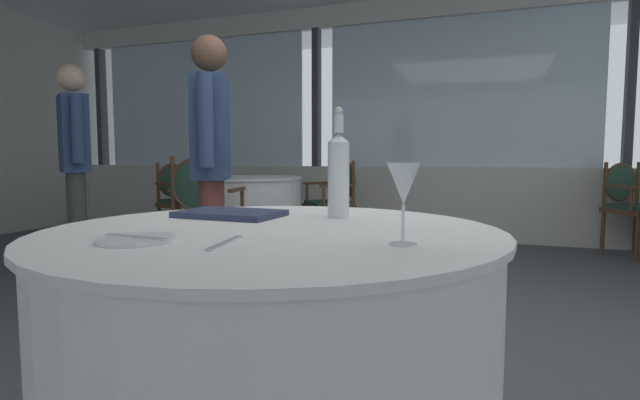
% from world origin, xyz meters
% --- Properties ---
extents(ground_plane, '(14.13, 14.13, 0.00)m').
position_xyz_m(ground_plane, '(0.00, 0.00, 0.00)').
color(ground_plane, '#4C5156').
extents(window_wall_far, '(10.87, 0.14, 2.81)m').
position_xyz_m(window_wall_far, '(-0.00, 3.53, 1.12)').
color(window_wall_far, beige).
rests_on(window_wall_far, ground_plane).
extents(foreground_table, '(1.27, 1.27, 0.77)m').
position_xyz_m(foreground_table, '(-0.15, -1.10, 0.38)').
color(foreground_table, white).
rests_on(foreground_table, ground_plane).
extents(side_plate, '(0.18, 0.18, 0.01)m').
position_xyz_m(side_plate, '(-0.36, -1.40, 0.77)').
color(side_plate, white).
rests_on(side_plate, foreground_table).
extents(butter_knife, '(0.19, 0.04, 0.00)m').
position_xyz_m(butter_knife, '(-0.36, -1.40, 0.78)').
color(butter_knife, silver).
rests_on(butter_knife, foreground_table).
extents(dinner_fork, '(0.04, 0.19, 0.00)m').
position_xyz_m(dinner_fork, '(-0.14, -1.36, 0.77)').
color(dinner_fork, silver).
rests_on(dinner_fork, foreground_table).
extents(water_bottle, '(0.07, 0.07, 0.36)m').
position_xyz_m(water_bottle, '(-0.05, -0.79, 0.91)').
color(water_bottle, white).
rests_on(water_bottle, foreground_table).
extents(wine_glass, '(0.08, 0.08, 0.19)m').
position_xyz_m(wine_glass, '(0.24, -1.24, 0.90)').
color(wine_glass, white).
rests_on(wine_glass, foreground_table).
extents(menu_book, '(0.34, 0.23, 0.02)m').
position_xyz_m(menu_book, '(-0.40, -0.90, 0.78)').
color(menu_book, '#2D3856').
rests_on(menu_book, foreground_table).
extents(background_table_0, '(1.24, 1.24, 0.77)m').
position_xyz_m(background_table_0, '(-1.99, 2.07, 0.38)').
color(background_table_0, white).
rests_on(background_table_0, ground_plane).
extents(dining_chair_0_0, '(0.58, 0.62, 0.90)m').
position_xyz_m(dining_chair_0_0, '(-2.98, 2.40, 0.53)').
color(dining_chair_0_0, brown).
rests_on(dining_chair_0_0, ground_plane).
extents(dining_chair_0_1, '(0.60, 0.55, 0.97)m').
position_xyz_m(dining_chair_0_1, '(-1.78, 1.05, 0.57)').
color(dining_chair_0_1, brown).
rests_on(dining_chair_0_1, ground_plane).
extents(dining_chair_0_2, '(0.66, 0.66, 0.93)m').
position_xyz_m(dining_chair_0_2, '(-1.21, 2.77, 0.54)').
color(dining_chair_0_2, brown).
rests_on(dining_chair_0_2, ground_plane).
extents(dining_chair_1_2, '(0.66, 0.64, 0.92)m').
position_xyz_m(dining_chair_1_2, '(1.70, 3.22, 0.54)').
color(dining_chair_1_2, brown).
rests_on(dining_chair_1_2, ground_plane).
extents(diner_person_0, '(0.44, 0.38, 1.72)m').
position_xyz_m(diner_person_0, '(-2.84, 0.80, 0.98)').
color(diner_person_0, '#424C42').
rests_on(diner_person_0, ground_plane).
extents(diner_person_1, '(0.33, 0.49, 1.69)m').
position_xyz_m(diner_person_1, '(-1.20, 0.27, 0.97)').
color(diner_person_1, brown).
rests_on(diner_person_1, ground_plane).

